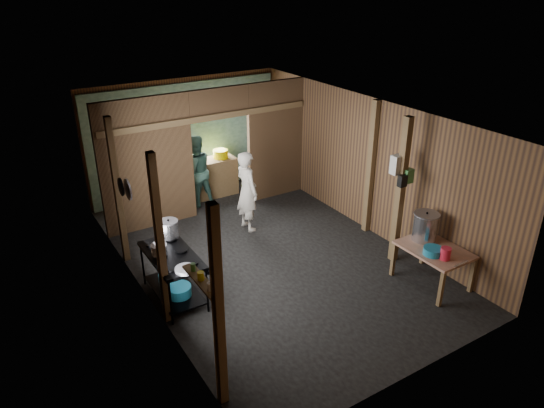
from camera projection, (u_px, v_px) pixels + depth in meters
floor at (266, 255)px, 9.06m from camera, size 4.50×7.00×0.00m
ceiling at (265, 114)px, 7.96m from camera, size 4.50×7.00×0.00m
wall_back at (185, 136)px, 11.21m from camera, size 4.50×0.00×2.60m
wall_front at (422, 291)px, 5.82m from camera, size 4.50×0.00×2.60m
wall_left at (136, 221)px, 7.44m from camera, size 0.00×7.00×2.60m
wall_right at (366, 165)px, 9.59m from camera, size 0.00×7.00×2.60m
partition_left at (147, 165)px, 9.57m from camera, size 1.85×0.10×2.60m
partition_right at (275, 140)px, 10.96m from camera, size 1.35×0.10×2.60m
partition_header at (219, 103)px, 9.90m from camera, size 1.30×0.10×0.60m
turquoise_panel at (186, 139)px, 11.18m from camera, size 4.40×0.06×2.50m
back_counter at (210, 178)px, 11.30m from camera, size 1.20×0.50×0.85m
wall_clock at (195, 110)px, 10.99m from camera, size 0.20×0.03×0.20m
post_left_a at (218, 311)px, 5.47m from camera, size 0.10×0.12×2.60m
post_left_b at (160, 242)px, 6.85m from camera, size 0.10×0.12×2.60m
post_left_c at (118, 192)px, 8.39m from camera, size 0.10×0.12×2.60m
post_right at (371, 168)px, 9.40m from camera, size 0.10×0.12×2.60m
post_free at (400, 192)px, 8.39m from camera, size 0.12×0.12×2.60m
cross_beam at (209, 117)px, 9.85m from camera, size 4.40×0.12×0.12m
pan_lid_big at (128, 189)px, 7.62m from camera, size 0.03×0.34×0.34m
pan_lid_small at (121, 187)px, 7.97m from camera, size 0.03×0.30×0.30m
wall_shelf at (201, 281)px, 5.83m from camera, size 0.14×0.80×0.03m
jar_white at (210, 286)px, 5.61m from camera, size 0.07×0.07×0.10m
jar_yellow at (201, 276)px, 5.80m from camera, size 0.08×0.08×0.10m
jar_green at (193, 267)px, 5.97m from camera, size 0.06×0.06×0.10m
bag_white at (398, 164)px, 8.23m from camera, size 0.22×0.15×0.32m
bag_green at (408, 176)px, 8.25m from camera, size 0.16×0.12×0.24m
bag_black at (402, 181)px, 8.19m from camera, size 0.14×0.10×0.20m
gas_range at (174, 276)px, 7.73m from camera, size 0.68×1.33×0.78m
prep_table at (432, 266)px, 8.12m from camera, size 0.80×1.09×0.65m
stove_pot_large at (169, 230)px, 7.98m from camera, size 0.42×0.42×0.32m
stove_pot_med at (159, 251)px, 7.48m from camera, size 0.29×0.29×0.21m
frying_pan at (185, 269)px, 7.14m from camera, size 0.32×0.53×0.07m
blue_tub_front at (179, 291)px, 7.66m from camera, size 0.38×0.38×0.16m
blue_tub_back at (168, 277)px, 8.02m from camera, size 0.30×0.30×0.12m
stock_pot at (425, 227)px, 8.17m from camera, size 0.50×0.50×0.49m
wash_basin at (433, 251)px, 7.80m from camera, size 0.31×0.31×0.12m
pink_bucket at (446, 254)px, 7.66m from camera, size 0.16×0.16×0.19m
knife at (461, 264)px, 7.56m from camera, size 0.30×0.04×0.01m
yellow_tub at (221, 154)px, 11.22m from camera, size 0.34×0.34×0.19m
red_cup at (192, 160)px, 10.89m from camera, size 0.13×0.13×0.16m
cook at (247, 191)px, 9.68m from camera, size 0.40×0.60×1.60m
worker_back at (196, 171)px, 10.70m from camera, size 0.80×0.64×1.56m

